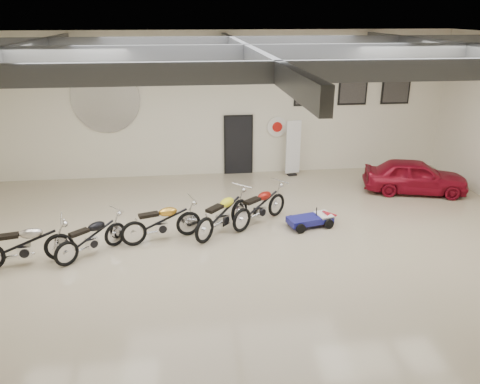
{
  "coord_description": "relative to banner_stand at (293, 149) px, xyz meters",
  "views": [
    {
      "loc": [
        -1.35,
        -10.24,
        5.56
      ],
      "look_at": [
        0.0,
        1.2,
        1.1
      ],
      "focal_mm": 35.0,
      "sensor_mm": 36.0,
      "label": 1
    }
  ],
  "objects": [
    {
      "name": "floor",
      "position": [
        -2.41,
        -5.5,
        -0.98
      ],
      "size": [
        16.0,
        12.0,
        0.01
      ],
      "primitive_type": "cube",
      "color": "tan",
      "rests_on": "ground"
    },
    {
      "name": "ceiling",
      "position": [
        -2.41,
        -5.5,
        4.02
      ],
      "size": [
        16.0,
        12.0,
        0.01
      ],
      "primitive_type": "cube",
      "color": "slate",
      "rests_on": "back_wall"
    },
    {
      "name": "back_wall",
      "position": [
        -2.41,
        0.5,
        1.52
      ],
      "size": [
        16.0,
        0.02,
        5.0
      ],
      "primitive_type": "cube",
      "color": "silver",
      "rests_on": "floor"
    },
    {
      "name": "ceiling_beams",
      "position": [
        -2.41,
        -5.5,
        3.77
      ],
      "size": [
        15.8,
        11.8,
        0.32
      ],
      "primitive_type": null,
      "color": "#55575C",
      "rests_on": "ceiling"
    },
    {
      "name": "door",
      "position": [
        -1.91,
        0.45,
        0.07
      ],
      "size": [
        0.92,
        0.08,
        2.1
      ],
      "primitive_type": "cube",
      "color": "black",
      "rests_on": "back_wall"
    },
    {
      "name": "logo_plaque",
      "position": [
        -6.41,
        0.45,
        1.82
      ],
      "size": [
        2.3,
        0.06,
        1.16
      ],
      "primitive_type": null,
      "color": "silver",
      "rests_on": "back_wall"
    },
    {
      "name": "poster_left",
      "position": [
        0.59,
        0.46,
        2.12
      ],
      "size": [
        1.05,
        0.08,
        1.35
      ],
      "primitive_type": null,
      "color": "black",
      "rests_on": "back_wall"
    },
    {
      "name": "poster_mid",
      "position": [
        2.19,
        0.46,
        2.12
      ],
      "size": [
        1.05,
        0.08,
        1.35
      ],
      "primitive_type": null,
      "color": "black",
      "rests_on": "back_wall"
    },
    {
      "name": "poster_right",
      "position": [
        3.79,
        0.46,
        2.12
      ],
      "size": [
        1.05,
        0.08,
        1.35
      ],
      "primitive_type": null,
      "color": "black",
      "rests_on": "back_wall"
    },
    {
      "name": "oil_sign",
      "position": [
        -0.51,
        0.45,
        0.72
      ],
      "size": [
        0.72,
        0.1,
        0.72
      ],
      "primitive_type": null,
      "color": "white",
      "rests_on": "back_wall"
    },
    {
      "name": "banner_stand",
      "position": [
        0.0,
        0.0,
        0.0
      ],
      "size": [
        0.56,
        0.3,
        1.96
      ],
      "primitive_type": null,
      "rotation": [
        0.0,
        0.0,
        0.18
      ],
      "color": "white",
      "rests_on": "floor"
    },
    {
      "name": "motorcycle_silver",
      "position": [
        -7.6,
        -5.63,
        -0.42
      ],
      "size": [
        2.25,
        1.1,
        1.12
      ],
      "primitive_type": null,
      "rotation": [
        0.0,
        0.0,
        0.21
      ],
      "color": "silver",
      "rests_on": "floor"
    },
    {
      "name": "motorcycle_black",
      "position": [
        -6.15,
        -5.29,
        -0.49
      ],
      "size": [
        1.82,
        1.72,
        0.99
      ],
      "primitive_type": null,
      "rotation": [
        0.0,
        0.0,
        0.73
      ],
      "color": "silver",
      "rests_on": "floor"
    },
    {
      "name": "motorcycle_gold",
      "position": [
        -4.49,
        -4.68,
        -0.44
      ],
      "size": [
        2.17,
        1.24,
        1.08
      ],
      "primitive_type": null,
      "rotation": [
        0.0,
        0.0,
        0.31
      ],
      "color": "silver",
      "rests_on": "floor"
    },
    {
      "name": "motorcycle_yellow",
      "position": [
        -2.89,
        -4.4,
        -0.42
      ],
      "size": [
        1.95,
        2.03,
        1.12
      ],
      "primitive_type": null,
      "rotation": [
        0.0,
        0.0,
        0.82
      ],
      "color": "silver",
      "rests_on": "floor"
    },
    {
      "name": "motorcycle_red",
      "position": [
        -1.82,
        -3.95,
        -0.44
      ],
      "size": [
        2.01,
        1.82,
        1.08
      ],
      "primitive_type": null,
      "rotation": [
        0.0,
        0.0,
        0.69
      ],
      "color": "silver",
      "rests_on": "floor"
    },
    {
      "name": "go_kart",
      "position": [
        -0.35,
        -4.29,
        -0.71
      ],
      "size": [
        1.64,
        1.02,
        0.55
      ],
      "primitive_type": null,
      "rotation": [
        0.0,
        0.0,
        0.23
      ],
      "color": "navy",
      "rests_on": "floor"
    },
    {
      "name": "vintage_car",
      "position": [
        3.59,
        -2.14,
        -0.43
      ],
      "size": [
        2.08,
        3.47,
        1.11
      ],
      "primitive_type": "imported",
      "rotation": [
        0.0,
        0.0,
        1.32
      ],
      "color": "maroon",
      "rests_on": "floor"
    }
  ]
}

